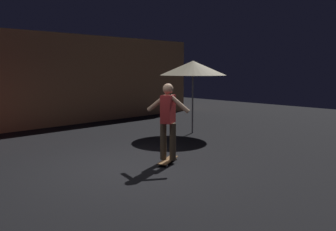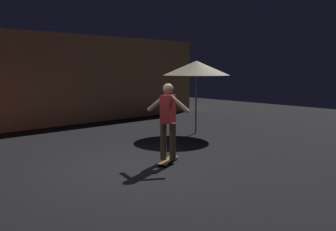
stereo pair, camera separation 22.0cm
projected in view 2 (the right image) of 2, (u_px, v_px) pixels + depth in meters
The scene contains 5 objects.
ground_plane at pixel (127, 168), 7.12m from camera, with size 28.00×28.00×0.00m, color black.
low_building at pixel (31, 79), 13.64m from camera, with size 13.61×4.42×3.32m.
patio_umbrella at pixel (196, 68), 10.73m from camera, with size 2.10×2.10×2.30m.
skateboard_ridden at pixel (168, 160), 7.52m from camera, with size 0.79×0.51×0.07m.
skater at pixel (168, 116), 7.39m from camera, with size 0.50×0.93×1.67m.
Camera 2 is at (-4.04, -5.66, 2.05)m, focal length 36.67 mm.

